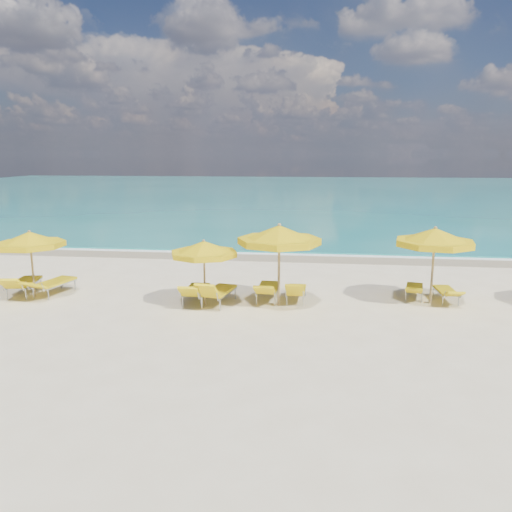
# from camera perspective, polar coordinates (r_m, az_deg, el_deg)

# --- Properties ---
(ground_plane) EXTENTS (120.00, 120.00, 0.00)m
(ground_plane) POSITION_cam_1_polar(r_m,az_deg,el_deg) (16.06, -0.65, -5.27)
(ground_plane) COLOR beige
(ocean) EXTENTS (120.00, 80.00, 0.30)m
(ocean) POSITION_cam_1_polar(r_m,az_deg,el_deg) (63.44, 5.15, 7.31)
(ocean) COLOR #147470
(ocean) RESTS_ON ground
(wet_sand_band) EXTENTS (120.00, 2.60, 0.01)m
(wet_sand_band) POSITION_cam_1_polar(r_m,az_deg,el_deg) (23.20, 1.77, -0.01)
(wet_sand_band) COLOR tan
(wet_sand_band) RESTS_ON ground
(foam_line) EXTENTS (120.00, 1.20, 0.03)m
(foam_line) POSITION_cam_1_polar(r_m,az_deg,el_deg) (23.98, 1.95, 0.37)
(foam_line) COLOR white
(foam_line) RESTS_ON ground
(whitecap_near) EXTENTS (14.00, 0.36, 0.05)m
(whitecap_near) POSITION_cam_1_polar(r_m,az_deg,el_deg) (33.55, -6.98, 3.51)
(whitecap_near) COLOR white
(whitecap_near) RESTS_ON ground
(whitecap_far) EXTENTS (18.00, 0.30, 0.05)m
(whitecap_far) POSITION_cam_1_polar(r_m,az_deg,el_deg) (39.95, 15.55, 4.46)
(whitecap_far) COLOR white
(whitecap_far) RESTS_ON ground
(umbrella_2) EXTENTS (2.93, 2.93, 2.24)m
(umbrella_2) POSITION_cam_1_polar(r_m,az_deg,el_deg) (17.80, -24.43, 1.67)
(umbrella_2) COLOR tan
(umbrella_2) RESTS_ON ground
(umbrella_3) EXTENTS (2.18, 2.18, 2.10)m
(umbrella_3) POSITION_cam_1_polar(r_m,az_deg,el_deg) (15.32, -5.97, 0.76)
(umbrella_3) COLOR tan
(umbrella_3) RESTS_ON ground
(umbrella_4) EXTENTS (2.65, 2.65, 2.60)m
(umbrella_4) POSITION_cam_1_polar(r_m,az_deg,el_deg) (15.19, 2.67, 2.34)
(umbrella_4) COLOR tan
(umbrella_4) RESTS_ON ground
(umbrella_5) EXTENTS (2.89, 2.89, 2.47)m
(umbrella_5) POSITION_cam_1_polar(r_m,az_deg,el_deg) (16.40, 19.76, 1.97)
(umbrella_5) COLOR tan
(umbrella_5) RESTS_ON ground
(lounger_2_left) EXTENTS (0.99, 2.11, 0.88)m
(lounger_2_left) POSITION_cam_1_polar(r_m,az_deg,el_deg) (18.53, -24.99, -3.29)
(lounger_2_left) COLOR #A5A8AD
(lounger_2_left) RESTS_ON ground
(lounger_2_right) EXTENTS (1.07, 2.16, 0.75)m
(lounger_2_right) POSITION_cam_1_polar(r_m,az_deg,el_deg) (18.13, -22.11, -3.38)
(lounger_2_right) COLOR #A5A8AD
(lounger_2_right) RESTS_ON ground
(lounger_3_left) EXTENTS (0.70, 1.96, 0.84)m
(lounger_3_left) POSITION_cam_1_polar(r_m,az_deg,el_deg) (16.05, -6.88, -4.47)
(lounger_3_left) COLOR #A5A8AD
(lounger_3_left) RESTS_ON ground
(lounger_3_right) EXTENTS (1.02, 2.03, 0.95)m
(lounger_3_right) POSITION_cam_1_polar(r_m,az_deg,el_deg) (15.80, -4.31, -4.64)
(lounger_3_right) COLOR #A5A8AD
(lounger_3_right) RESTS_ON ground
(lounger_4_left) EXTENTS (0.71, 2.00, 0.80)m
(lounger_4_left) POSITION_cam_1_polar(r_m,az_deg,el_deg) (16.20, 1.38, -4.25)
(lounger_4_left) COLOR #A5A8AD
(lounger_4_left) RESTS_ON ground
(lounger_4_right) EXTENTS (0.63, 1.69, 0.82)m
(lounger_4_right) POSITION_cam_1_polar(r_m,az_deg,el_deg) (16.13, 4.62, -4.44)
(lounger_4_right) COLOR #A5A8AD
(lounger_4_right) RESTS_ON ground
(lounger_5_left) EXTENTS (0.85, 1.73, 0.62)m
(lounger_5_left) POSITION_cam_1_polar(r_m,az_deg,el_deg) (17.25, 17.62, -3.96)
(lounger_5_left) COLOR #A5A8AD
(lounger_5_left) RESTS_ON ground
(lounger_5_right) EXTENTS (0.62, 1.70, 0.61)m
(lounger_5_right) POSITION_cam_1_polar(r_m,az_deg,el_deg) (17.21, 20.89, -4.21)
(lounger_5_right) COLOR #A5A8AD
(lounger_5_right) RESTS_ON ground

